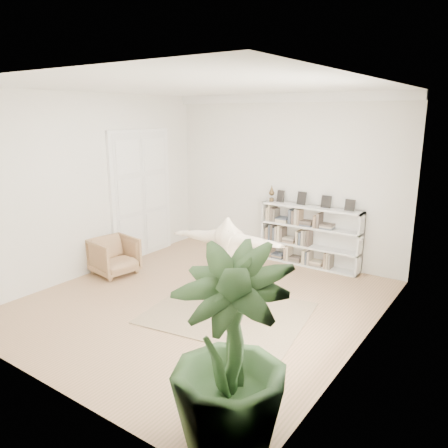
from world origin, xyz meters
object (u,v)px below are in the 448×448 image
(armchair, at_px, (114,256))
(person, at_px, (228,262))
(houseplant, at_px, (229,352))
(rocker_board, at_px, (228,310))
(bookshelf, at_px, (310,237))

(armchair, relative_size, person, 0.43)
(person, relative_size, houseplant, 0.94)
(rocker_board, relative_size, person, 0.26)
(armchair, xyz_separation_m, person, (2.95, -0.21, 0.52))
(rocker_board, bearing_deg, bookshelf, 79.20)
(armchair, height_order, rocker_board, armchair)
(bookshelf, distance_m, armchair, 4.11)
(armchair, distance_m, person, 3.00)
(bookshelf, distance_m, houseplant, 5.60)
(person, distance_m, houseplant, 2.92)
(houseplant, bearing_deg, bookshelf, 106.17)
(person, height_order, houseplant, houseplant)
(armchair, xyz_separation_m, rocker_board, (2.95, -0.21, -0.31))
(rocker_board, xyz_separation_m, person, (0.00, -0.00, 0.83))
(person, bearing_deg, rocker_board, -22.95)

